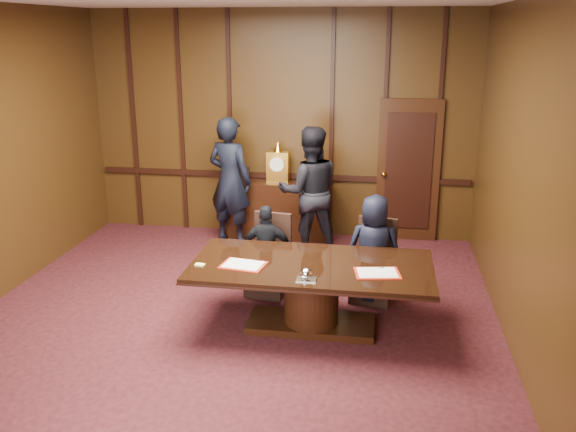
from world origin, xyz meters
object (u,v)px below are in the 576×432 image
object	(u,v)px
signatory_right	(374,250)
signatory_left	(267,251)
witness_left	(230,181)
witness_right	(310,192)
sideboard	(278,207)
conference_table	(311,285)

from	to	relation	value
signatory_right	signatory_left	bearing A→B (deg)	1.48
witness_left	witness_right	distance (m)	1.31
sideboard	witness_right	xyz separation A→B (m)	(0.58, -0.69, 0.46)
signatory_right	conference_table	bearing A→B (deg)	52.39
signatory_left	witness_right	world-z (taller)	witness_right
sideboard	conference_table	xyz separation A→B (m)	(0.90, -3.02, 0.02)
sideboard	signatory_left	bearing A→B (deg)	-83.59
conference_table	witness_right	world-z (taller)	witness_right
signatory_right	witness_right	size ratio (longest dim) A/B	0.71
sideboard	signatory_right	size ratio (longest dim) A/B	1.19
sideboard	signatory_left	distance (m)	2.23
conference_table	signatory_right	bearing A→B (deg)	50.91
sideboard	conference_table	world-z (taller)	sideboard
witness_right	witness_left	bearing A→B (deg)	-28.98
signatory_left	witness_left	xyz separation A→B (m)	(-0.93, 1.87, 0.40)
signatory_left	witness_right	size ratio (longest dim) A/B	0.61
conference_table	signatory_left	size ratio (longest dim) A/B	2.27
signatory_left	witness_right	xyz separation A→B (m)	(0.33, 1.53, 0.37)
conference_table	signatory_right	size ratio (longest dim) A/B	1.96
signatory_right	witness_right	xyz separation A→B (m)	(-0.97, 1.53, 0.28)
sideboard	conference_table	distance (m)	3.15
signatory_right	witness_left	world-z (taller)	witness_left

